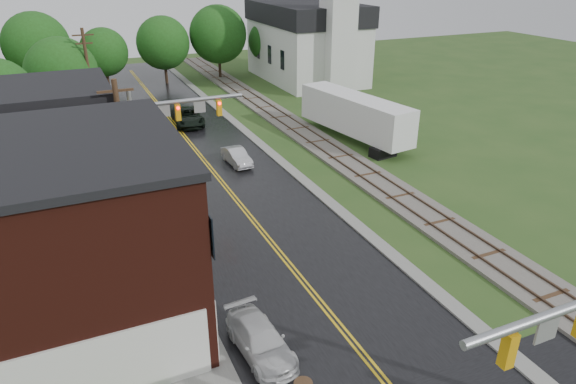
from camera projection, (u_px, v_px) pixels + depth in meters
main_road at (211, 169)px, 38.56m from camera, size 10.00×90.00×0.02m
curb_right at (255, 140)px, 44.71m from camera, size 0.80×70.00×0.12m
sidewalk_left at (138, 212)px, 32.12m from camera, size 2.40×50.00×0.12m
brick_building at (1, 254)px, 19.77m from camera, size 14.30×10.30×8.30m
yellow_house at (44, 171)px, 29.84m from camera, size 8.00×7.00×6.40m
darkred_building at (60, 139)px, 38.09m from camera, size 7.00×6.00×4.40m
church at (311, 34)px, 63.20m from camera, size 10.40×18.40×20.00m
railroad at (303, 132)px, 46.36m from camera, size 3.20×80.00×0.30m
traffic_signal_far at (167, 122)px, 32.71m from camera, size 7.34×0.43×7.20m
utility_pole_b at (125, 159)px, 27.44m from camera, size 1.80×0.28×9.00m
utility_pole_c at (90, 78)px, 45.68m from camera, size 1.80×0.28×9.00m
tree_left_e at (64, 75)px, 46.46m from camera, size 6.40×6.40×8.16m
suv_dark at (188, 117)px, 48.48m from camera, size 3.04×5.75×1.54m
sedan_silver at (237, 157)px, 39.26m from camera, size 1.51×3.76×1.22m
pickup_white at (260, 340)px, 20.51m from camera, size 2.03×4.36×1.23m
semi_trailer at (355, 114)px, 43.79m from camera, size 4.49×12.46×3.85m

